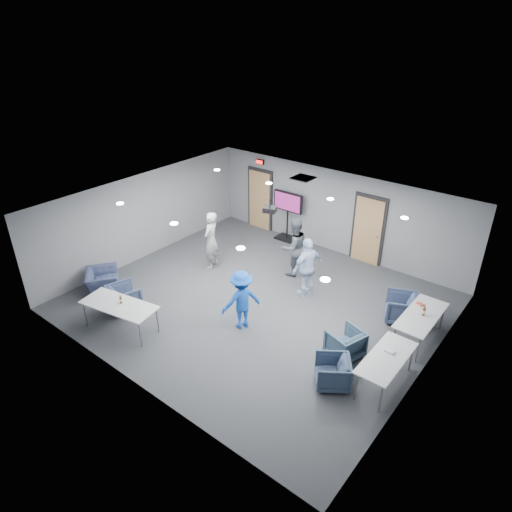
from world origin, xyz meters
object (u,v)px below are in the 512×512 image
Objects in this scene: person_c at (307,267)px; table_right_b at (387,359)px; person_b at (294,247)px; table_right_a at (421,316)px; table_front_left at (119,306)px; projector at (270,209)px; tv_stand at (288,213)px; person_d at (241,300)px; chair_right_a at (401,308)px; chair_front_a at (124,297)px; bottle_front at (121,300)px; bottle_right at (424,311)px; chair_right_b at (345,343)px; person_a at (211,240)px; chair_right_c at (333,372)px; chair_front_b at (103,281)px.

person_c is 1.02× the size of table_right_b.
person_b is 1.01× the size of table_right_a.
table_front_left is 4.98× the size of projector.
person_c reaches higher than tv_stand.
person_d is 0.77× the size of table_front_left.
chair_front_a is (-5.89, -4.05, -0.01)m from chair_right_a.
person_d reaches higher than chair_right_a.
bottle_front is 0.82× the size of bottle_right.
person_c is 1.11× the size of person_d.
table_front_left is at bearing 153.37° from chair_front_a.
person_d is (-0.45, -2.24, -0.08)m from person_c.
table_right_a is at bearing 162.58° from chair_right_b.
person_a reaches higher than table_right_b.
person_a is 6.38m from bottle_right.
bottle_right is (0.69, -0.52, 0.48)m from chair_right_a.
table_right_b is at bearing -150.40° from chair_front_a.
table_right_b is 7.24m from tv_stand.
person_c is 2.24× the size of chair_front_a.
table_right_a is (4.12, -0.76, -0.21)m from person_b.
table_front_left is at bearing -71.64° from chair_right_a.
table_front_left reaches higher than chair_right_b.
chair_right_c is 5.28m from table_front_left.
tv_stand is at bearing -82.63° from chair_front_a.
person_c is 2.36× the size of chair_right_b.
bottle_right is (4.16, -0.76, -0.05)m from person_b.
chair_right_a is at bearing 30.92° from table_front_left.
table_front_left is at bearing -9.89° from person_a.
tv_stand reaches higher than table_right_b.
bottle_right is (3.23, -0.05, -0.02)m from person_c.
bottle_front is (-5.88, -4.06, 0.14)m from table_right_a.
table_front_left is (1.86, -0.77, 0.37)m from chair_front_b.
chair_right_c is at bearing 57.60° from person_c.
chair_right_c is at bearing -54.11° from projector.
table_front_left is 6.76m from tv_stand.
person_d is 2.65m from chair_right_b.
chair_front_a is 4.46m from projector.
tv_stand is (2.09, 5.98, 0.65)m from chair_front_b.
table_right_a is at bearing 77.06° from person_a.
bottle_front is at bearing -91.95° from tv_stand.
bottle_right reaches higher than chair_right_a.
person_a is 0.89× the size of table_front_left.
bottle_front is at bearing -134.41° from projector.
chair_right_a is 2.68× the size of bottle_right.
chair_front_a reaches higher than chair_front_b.
bottle_right is at bearing 104.95° from person_c.
table_front_left is (-2.24, -1.94, -0.09)m from person_d.
person_a is 5.78m from chair_right_a.
table_right_b is at bearing 20.15° from bottle_front.
chair_right_b is 0.75× the size of chair_front_b.
table_right_a is (6.54, 3.53, 0.33)m from chair_front_a.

